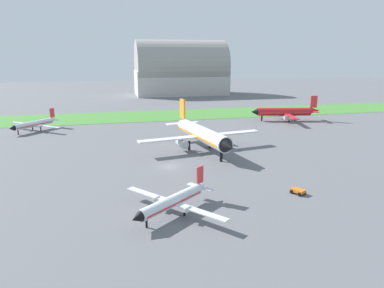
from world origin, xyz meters
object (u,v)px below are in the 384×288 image
at_px(airplane_foreground_turboprop, 173,201).
at_px(baggage_cart_near_gate, 298,191).
at_px(airplane_midfield_jet, 201,134).
at_px(airplane_taxiing_turboprop, 35,124).
at_px(airplane_parked_jet_far, 285,112).

xyz_separation_m(airplane_foreground_turboprop, baggage_cart_near_gate, (23.53, 2.83, -1.65)).
height_order(airplane_midfield_jet, baggage_cart_near_gate, airplane_midfield_jet).
bearing_deg(airplane_taxiing_turboprop, baggage_cart_near_gate, 79.08).
distance_m(airplane_midfield_jet, airplane_taxiing_turboprop, 60.48).
height_order(airplane_midfield_jet, airplane_foreground_turboprop, airplane_midfield_jet).
bearing_deg(airplane_foreground_turboprop, airplane_taxiing_turboprop, -103.53).
height_order(airplane_midfield_jet, airplane_parked_jet_far, airplane_midfield_jet).
xyz_separation_m(airplane_midfield_jet, airplane_foreground_turboprop, (-14.30, -36.54, -2.15)).
bearing_deg(airplane_parked_jet_far, airplane_midfield_jet, 50.36).
xyz_separation_m(airplane_midfield_jet, airplane_taxiing_turboprop, (-48.07, 36.65, -1.93)).
relative_size(airplane_midfield_jet, airplane_parked_jet_far, 1.26).
height_order(airplane_midfield_jet, airplane_taxiing_turboprop, airplane_midfield_jet).
xyz_separation_m(airplane_midfield_jet, baggage_cart_near_gate, (9.23, -33.71, -3.80)).
xyz_separation_m(airplane_parked_jet_far, airplane_foreground_turboprop, (-57.22, -71.22, -1.26)).
distance_m(airplane_parked_jet_far, baggage_cart_near_gate, 76.30).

